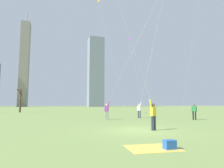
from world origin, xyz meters
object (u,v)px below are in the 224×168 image
object	(u,v)px
picnic_spot	(162,146)
bare_tree_far_right_edge	(20,100)
kite_flyer_foreground_left_red	(126,69)
kite_flyer_far_back_white	(147,74)
distant_kite_drifting_right_purple	(129,44)
kite_flyer_midfield_center_yellow	(144,87)
distant_kite_low_near_trees_orange	(101,11)
bystander_strolling_midfield	(194,111)

from	to	relation	value
picnic_spot	bare_tree_far_right_edge	xyz separation A→B (m)	(-10.26, 35.70, 2.40)
kite_flyer_foreground_left_red	kite_flyer_far_back_white	size ratio (longest dim) A/B	0.92
distant_kite_drifting_right_purple	picnic_spot	bearing A→B (deg)	-109.90
kite_flyer_far_back_white	bare_tree_far_right_edge	world-z (taller)	kite_flyer_far_back_white
kite_flyer_midfield_center_yellow	bare_tree_far_right_edge	world-z (taller)	kite_flyer_midfield_center_yellow
kite_flyer_midfield_center_yellow	bare_tree_far_right_edge	bearing A→B (deg)	109.71
kite_flyer_far_back_white	distant_kite_low_near_trees_orange	distance (m)	34.02
distant_kite_drifting_right_purple	distant_kite_low_near_trees_orange	bearing A→B (deg)	112.37
kite_flyer_far_back_white	picnic_spot	bearing A→B (deg)	-115.15
kite_flyer_midfield_center_yellow	distant_kite_low_near_trees_orange	xyz separation A→B (m)	(5.87, 36.30, 23.06)
kite_flyer_far_back_white	kite_flyer_midfield_center_yellow	bearing A→B (deg)	-117.97
bystander_strolling_midfield	picnic_spot	bearing A→B (deg)	-133.87
distant_kite_drifting_right_purple	distant_kite_low_near_trees_orange	size ratio (longest dim) A/B	0.54
kite_flyer_far_back_white	bystander_strolling_midfield	world-z (taller)	kite_flyer_far_back_white
picnic_spot	distant_kite_low_near_trees_orange	bearing A→B (deg)	80.01
kite_flyer_foreground_left_red	kite_flyer_far_back_white	bearing A→B (deg)	32.96
picnic_spot	kite_flyer_midfield_center_yellow	bearing A→B (deg)	72.42
bystander_strolling_midfield	picnic_spot	xyz separation A→B (m)	(-9.94, -10.34, -0.81)
kite_flyer_foreground_left_red	bare_tree_far_right_edge	distance (m)	28.16
kite_flyer_midfield_center_yellow	kite_flyer_foreground_left_red	world-z (taller)	kite_flyer_foreground_left_red
bare_tree_far_right_edge	picnic_spot	bearing A→B (deg)	-73.96
kite_flyer_foreground_left_red	distant_kite_low_near_trees_orange	xyz separation A→B (m)	(4.23, 29.16, 20.64)
kite_flyer_far_back_white	distant_kite_drifting_right_purple	world-z (taller)	kite_flyer_far_back_white
picnic_spot	distant_kite_drifting_right_purple	bearing A→B (deg)	70.10
distant_kite_low_near_trees_orange	picnic_spot	distance (m)	47.99
bystander_strolling_midfield	distant_kite_low_near_trees_orange	size ratio (longest dim) A/B	0.06
kite_flyer_midfield_center_yellow	bare_tree_far_right_edge	xyz separation A→B (m)	(-11.45, 31.96, -0.04)
distant_kite_drifting_right_purple	picnic_spot	size ratio (longest dim) A/B	8.29
bare_tree_far_right_edge	distant_kite_low_near_trees_orange	bearing A→B (deg)	14.08
kite_flyer_foreground_left_red	bystander_strolling_midfield	bearing A→B (deg)	-4.40
bystander_strolling_midfield	picnic_spot	world-z (taller)	bystander_strolling_midfield
distant_kite_drifting_right_purple	bare_tree_far_right_edge	distance (m)	24.82
bystander_strolling_midfield	bare_tree_far_right_edge	size ratio (longest dim) A/B	0.34
kite_flyer_foreground_left_red	distant_kite_low_near_trees_orange	distance (m)	35.97
bystander_strolling_midfield	distant_kite_low_near_trees_orange	xyz separation A→B (m)	(-2.88, 29.71, 24.68)
kite_flyer_midfield_center_yellow	distant_kite_drifting_right_purple	world-z (taller)	distant_kite_drifting_right_purple
kite_flyer_midfield_center_yellow	kite_flyer_far_back_white	world-z (taller)	kite_flyer_far_back_white
kite_flyer_foreground_left_red	picnic_spot	distance (m)	12.24
kite_flyer_foreground_left_red	bare_tree_far_right_edge	world-z (taller)	kite_flyer_foreground_left_red
kite_flyer_midfield_center_yellow	kite_flyer_foreground_left_red	size ratio (longest dim) A/B	0.72
bystander_strolling_midfield	kite_flyer_foreground_left_red	bearing A→B (deg)	175.60
kite_flyer_far_back_white	bystander_strolling_midfield	xyz separation A→B (m)	(3.83, -2.68, -4.03)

